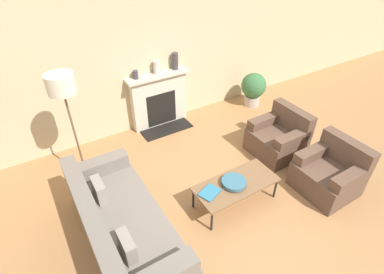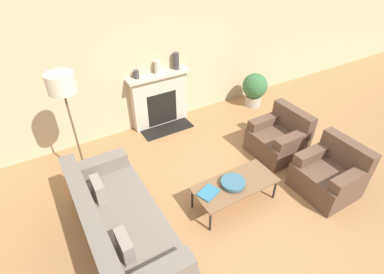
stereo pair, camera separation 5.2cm
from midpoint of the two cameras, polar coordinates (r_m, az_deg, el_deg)
ground_plane at (r=4.68m, az=10.91°, el=-11.55°), size 18.00×18.00×0.00m
wall_back at (r=5.78m, az=-5.28°, el=16.06°), size 18.00×0.06×2.90m
fireplace at (r=5.97m, az=-5.86°, el=6.99°), size 1.25×0.59×1.09m
couch at (r=4.00m, az=-13.20°, el=-16.16°), size 0.92×2.16×0.81m
armchair_near at (r=4.99m, az=25.01°, el=-6.47°), size 0.79×0.82×0.82m
armchair_far at (r=5.46m, az=16.47°, el=-0.23°), size 0.79×0.82×0.82m
coffee_table at (r=4.35m, az=8.57°, el=-9.03°), size 1.22×0.55×0.38m
bowl at (r=4.28m, az=8.16°, el=-8.58°), size 0.35×0.35×0.07m
book at (r=4.15m, az=3.51°, el=-10.53°), size 0.34×0.29×0.02m
floor_lamp at (r=4.33m, az=-23.00°, el=7.98°), size 0.38×0.38×1.83m
mantel_vase_left at (r=5.56m, az=-10.29°, el=11.65°), size 0.10×0.10×0.15m
mantel_vase_center_left at (r=5.69m, az=-6.28°, el=13.09°), size 0.13×0.13×0.25m
mantel_vase_center_right at (r=5.83m, az=-2.77°, el=14.26°), size 0.11×0.11×0.32m
potted_plant at (r=6.80m, az=12.07°, el=9.12°), size 0.55×0.55×0.75m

